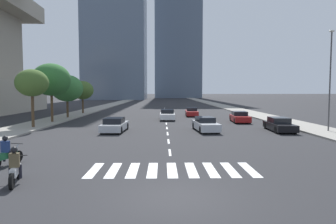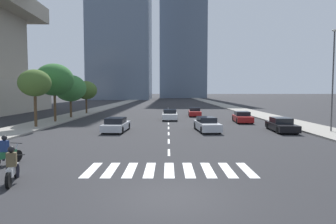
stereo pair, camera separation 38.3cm
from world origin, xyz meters
name	(u,v)px [view 1 (the left image)]	position (x,y,z in m)	size (l,w,h in m)	color
ground_plane	(175,197)	(0.00, 0.00, 0.00)	(800.00, 800.00, 0.00)	#28282B
sidewalk_east	(269,118)	(13.91, 30.00, 0.07)	(4.00, 260.00, 0.15)	gray
sidewalk_west	(61,118)	(-13.91, 30.00, 0.07)	(4.00, 260.00, 0.15)	gray
crosswalk_near	(172,170)	(0.00, 3.64, 0.00)	(7.65, 2.74, 0.01)	silver
lane_divider_center	(166,117)	(0.00, 31.64, 0.00)	(0.14, 50.00, 0.01)	silver
motorcycle_lead	(15,169)	(-6.24, 1.68, 0.58)	(0.86, 2.03, 1.49)	black
motorcycle_third	(7,154)	(-8.05, 4.60, 0.58)	(0.82, 2.04, 1.49)	black
sedan_silver_0	(205,124)	(3.50, 17.32, 0.60)	(2.09, 4.88, 1.28)	#B7BABF
sedan_silver_1	(115,125)	(-4.74, 17.02, 0.59)	(2.06, 4.56, 1.27)	#B7BABF
sedan_white_2	(167,115)	(0.18, 28.23, 0.61)	(1.88, 4.43, 1.32)	silver
sedan_red_3	(240,117)	(8.63, 25.01, 0.59)	(2.07, 4.42, 1.28)	maroon
sedan_black_4	(279,125)	(10.24, 17.08, 0.58)	(2.02, 4.77, 1.25)	black
sedan_red_5	(192,112)	(3.86, 34.09, 0.57)	(1.90, 4.76, 1.22)	maroon
street_lamp_east	(330,74)	(14.21, 16.12, 5.15)	(0.50, 0.24, 8.78)	#3F3F42
street_tree_nearest	(32,83)	(-13.11, 19.56, 4.42)	(3.11, 3.11, 5.62)	#4C3823
street_tree_second	(51,80)	(-13.11, 24.70, 4.95)	(4.33, 4.33, 6.65)	#4C3823
street_tree_third	(67,88)	(-13.11, 30.37, 4.03)	(4.16, 4.16, 5.65)	#4C3823
street_tree_fourth	(83,90)	(-13.11, 38.15, 3.78)	(3.43, 3.43, 5.10)	#4C3823
office_tower_center_skyline	(178,11)	(8.03, 158.63, 47.75)	(24.91, 20.10, 102.77)	slate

